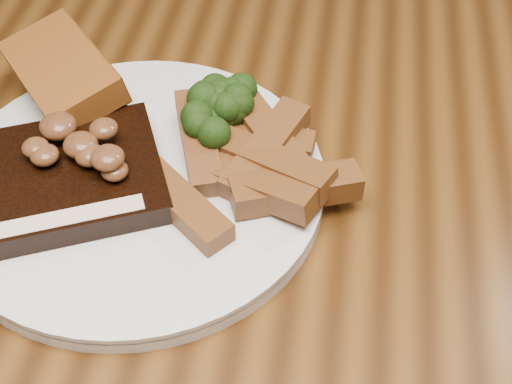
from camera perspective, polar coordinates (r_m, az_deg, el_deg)
dining_table at (r=0.62m, az=-1.03°, el=-6.31°), size 1.60×0.90×0.75m
chair_far at (r=1.20m, az=11.15°, el=8.98°), size 0.47×0.47×0.80m
plate at (r=0.56m, az=-9.48°, el=0.60°), size 0.33×0.33×0.01m
steak at (r=0.55m, az=-15.61°, el=0.84°), size 0.19×0.17×0.02m
steak_bone at (r=0.52m, az=-17.45°, el=-3.47°), size 0.15×0.08×0.02m
mushroom_pile at (r=0.54m, az=-14.80°, el=3.32°), size 0.08×0.08×0.03m
garlic_bread at (r=0.63m, az=-14.92°, el=7.82°), size 0.13×0.13×0.03m
potato_wedges at (r=0.54m, az=-1.25°, el=2.18°), size 0.13×0.13×0.02m
broccoli_cluster at (r=0.58m, az=-3.55°, el=6.85°), size 0.08×0.08×0.04m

